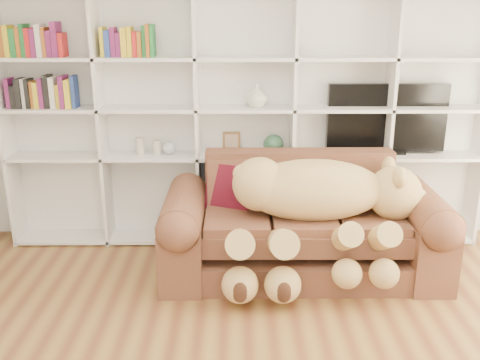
{
  "coord_description": "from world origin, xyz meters",
  "views": [
    {
      "loc": [
        -0.08,
        -2.55,
        2.17
      ],
      "look_at": [
        -0.05,
        1.63,
        0.83
      ],
      "focal_mm": 40.0,
      "sensor_mm": 36.0,
      "label": 1
    }
  ],
  "objects_px": {
    "gift_box": "(413,273)",
    "tv": "(386,119)",
    "sofa": "(302,230)",
    "teddy_bear": "(316,205)"
  },
  "relations": [
    {
      "from": "teddy_bear",
      "to": "gift_box",
      "type": "distance_m",
      "value": 0.99
    },
    {
      "from": "sofa",
      "to": "gift_box",
      "type": "xyz_separation_m",
      "value": [
        0.89,
        -0.29,
        -0.25
      ]
    },
    {
      "from": "gift_box",
      "to": "teddy_bear",
      "type": "bearing_deg",
      "value": 173.41
    },
    {
      "from": "gift_box",
      "to": "tv",
      "type": "distance_m",
      "value": 1.46
    },
    {
      "from": "sofa",
      "to": "tv",
      "type": "xyz_separation_m",
      "value": [
        0.84,
        0.71,
        0.82
      ]
    },
    {
      "from": "tv",
      "to": "sofa",
      "type": "bearing_deg",
      "value": -140.13
    },
    {
      "from": "sofa",
      "to": "teddy_bear",
      "type": "xyz_separation_m",
      "value": [
        0.08,
        -0.2,
        0.31
      ]
    },
    {
      "from": "gift_box",
      "to": "tv",
      "type": "relative_size",
      "value": 0.26
    },
    {
      "from": "sofa",
      "to": "teddy_bear",
      "type": "relative_size",
      "value": 1.38
    },
    {
      "from": "sofa",
      "to": "gift_box",
      "type": "relative_size",
      "value": 8.0
    }
  ]
}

